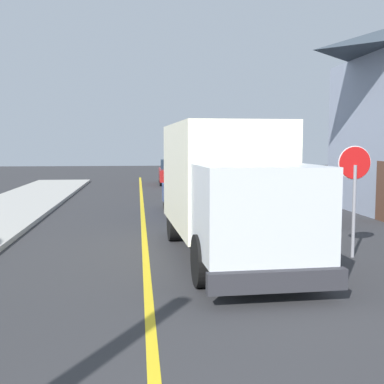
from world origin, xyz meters
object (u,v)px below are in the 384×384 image
at_px(parked_car_mid, 189,180).
at_px(parked_van_across, 290,198).
at_px(box_truck, 227,183).
at_px(parked_car_near, 190,193).
at_px(stop_sign, 354,180).
at_px(parked_car_far, 173,172).

xyz_separation_m(parked_car_mid, parked_van_across, (2.64, -9.15, 0.00)).
distance_m(box_truck, parked_car_mid, 14.42).
distance_m(parked_car_near, stop_sign, 8.66).
bearing_deg(parked_car_far, stop_sign, -82.85).
bearing_deg(stop_sign, box_truck, 169.66).
bearing_deg(parked_car_far, parked_car_mid, -86.72).
bearing_deg(stop_sign, parked_car_far, 97.15).
height_order(parked_car_far, parked_van_across, same).
relative_size(parked_car_near, parked_van_across, 1.01).
bearing_deg(parked_van_across, parked_car_near, 145.86).
bearing_deg(stop_sign, parked_van_across, 87.18).
relative_size(parked_car_mid, stop_sign, 1.68).
distance_m(parked_car_near, parked_van_across, 4.05).
height_order(box_truck, parked_car_near, box_truck).
distance_m(parked_car_near, parked_car_mid, 6.92).
bearing_deg(parked_car_near, parked_van_across, -34.14).
bearing_deg(parked_van_across, stop_sign, -92.82).
xyz_separation_m(parked_car_near, parked_van_across, (3.35, -2.27, 0.00)).
relative_size(parked_car_mid, parked_car_far, 1.00).
xyz_separation_m(parked_van_across, stop_sign, (-0.28, -5.76, 1.06)).
relative_size(parked_car_near, parked_car_mid, 1.01).
relative_size(box_truck, parked_car_far, 1.64).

